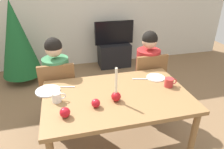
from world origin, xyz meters
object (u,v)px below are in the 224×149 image
Objects in this scene: tv_stand at (114,55)px; plate_left at (48,91)px; dining_table at (117,102)px; chair_left at (59,91)px; apple_near_candle at (96,103)px; person_right_child at (147,75)px; chair_right at (147,80)px; person_left_child at (58,86)px; mug_left at (57,97)px; candle_centerpiece at (116,94)px; plate_right at (156,77)px; apple_by_left_plate at (65,112)px; mug_right at (169,82)px; christmas_tree at (17,39)px; tv at (114,33)px.

plate_left is (-1.22, -2.07, 0.52)m from tv_stand.
chair_left reaches higher than dining_table.
tv_stand is at bearing 71.90° from apple_near_candle.
person_right_child is at bearing -89.31° from tv_stand.
tv_stand is at bearing 90.68° from chair_right.
mug_left is at bearing -89.89° from person_left_child.
candle_centerpiece reaches higher than plate_right.
person_right_child reaches higher than plate_right.
person_left_child is 0.90m from apple_by_left_plate.
mug_left is at bearing 177.99° from dining_table.
plate_left is at bearing -120.39° from tv_stand.
apple_by_left_plate is at bearing -71.64° from plate_left.
chair_left reaches higher than apple_near_candle.
dining_table is at bearing -177.25° from mug_right.
chair_right is 10.29× the size of apple_by_left_plate.
mug_right is at bearing -90.13° from tv_stand.
plate_left is 1.81× the size of mug_right.
chair_right is 0.65m from mug_right.
apple_by_left_plate reaches higher than plate_left.
mug_left is at bearing 152.60° from apple_near_candle.
apple_by_left_plate is (0.70, -2.27, 0.01)m from christmas_tree.
christmas_tree is at bearing 113.91° from apple_near_candle.
person_right_child is 2.28m from christmas_tree.
plate_left is 1.90× the size of mug_left.
tv is 6.20× the size of mug_left.
candle_centerpiece is 0.70m from plate_left.
plate_right is at bearing -101.73° from chair_right.
tv is 10.07× the size of apple_near_candle.
person_right_child reaches higher than plate_left.
chair_left is 0.77× the size of person_left_child.
tv is at bearing 56.30° from chair_left.
person_right_child is 1.32m from plate_left.
plate_left is (-1.24, -0.41, 0.19)m from person_right_child.
dining_table is 17.85× the size of apple_near_candle.
mug_left is at bearing -72.34° from christmas_tree.
chair_right reaches higher than apple_by_left_plate.
apple_by_left_plate is at bearing -164.68° from candle_centerpiece.
tv_stand is 4.79× the size of mug_right.
candle_centerpiece reaches higher than apple_by_left_plate.
dining_table is 1.19× the size of person_right_child.
tv reaches higher than plate_left.
person_left_child reaches higher than mug_right.
chair_right is at bearing 48.55° from candle_centerpiece.
chair_right is 6.74× the size of mug_right.
person_right_child is 13.40× the size of apple_by_left_plate.
candle_centerpiece is at bearing -104.13° from tv.
mug_left is 0.37m from apple_near_candle.
chair_left is 2.70× the size of candle_centerpiece.
tv_stand is 3.19× the size of plate_right.
plate_right is at bearing -19.39° from chair_left.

